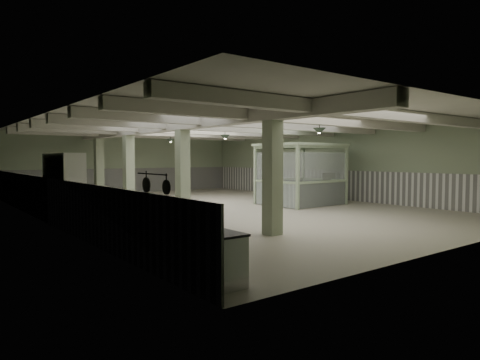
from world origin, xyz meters
TOP-DOWN VIEW (x-y plane):
  - floor at (0.00, 0.00)m, footprint 20.00×20.00m
  - ceiling at (0.00, 0.00)m, footprint 14.00×20.00m
  - wall_back at (0.00, 10.00)m, footprint 14.00×0.02m
  - wall_front at (0.00, -10.00)m, footprint 14.00×0.02m
  - wall_left at (-7.00, 0.00)m, footprint 0.02×20.00m
  - wall_right at (7.00, 0.00)m, footprint 0.02×20.00m
  - wainscot_left at (-6.97, 0.00)m, footprint 0.05×19.90m
  - wainscot_right at (6.97, 0.00)m, footprint 0.05×19.90m
  - wainscot_back at (0.00, 9.97)m, footprint 13.90×0.05m
  - girder at (-2.50, 0.00)m, footprint 0.45×19.90m
  - beam_a at (0.00, -7.50)m, footprint 13.90×0.35m
  - beam_b at (0.00, -5.00)m, footprint 13.90×0.35m
  - beam_c at (0.00, -2.50)m, footprint 13.90×0.35m
  - beam_d at (0.00, 0.00)m, footprint 13.90×0.35m
  - beam_e at (0.00, 2.50)m, footprint 13.90×0.35m
  - beam_f at (0.00, 5.00)m, footprint 13.90×0.35m
  - beam_g at (0.00, 7.50)m, footprint 13.90×0.35m
  - column_a at (-2.50, -6.00)m, footprint 0.42×0.42m
  - column_b at (-2.50, -1.00)m, footprint 0.42×0.42m
  - column_c at (-2.50, 4.00)m, footprint 0.42×0.42m
  - column_d at (-2.50, 8.00)m, footprint 0.42×0.42m
  - hook_rail at (-6.93, -7.60)m, footprint 0.02×1.20m
  - pendant_front at (0.50, -5.00)m, footprint 0.44×0.44m
  - pendant_mid at (0.50, 0.50)m, footprint 0.44×0.44m
  - pendant_back at (0.50, 5.50)m, footprint 0.44×0.44m
  - prep_counter at (-6.54, -7.00)m, footprint 0.88×5.01m
  - pitcher_near at (-6.45, -8.23)m, footprint 0.23×0.25m
  - pitcher_far at (-6.50, -7.61)m, footprint 0.19×0.22m
  - veg_colander at (-6.65, -6.00)m, footprint 0.47×0.47m
  - orange_bowl at (-6.63, -5.25)m, footprint 0.31×0.31m
  - skillet_near at (-6.88, -8.08)m, footprint 0.03×0.26m
  - skillet_far at (-6.88, -7.26)m, footprint 0.04×0.29m
  - walkin_cooler at (-6.62, -0.64)m, footprint 1.02×2.62m
  - guard_booth at (3.71, -0.98)m, footprint 3.52×3.00m
  - filing_cabinet at (5.47, -1.28)m, footprint 0.64×0.77m

SIDE VIEW (x-z plane):
  - floor at x=0.00m, z-range 0.00..0.00m
  - prep_counter at x=-6.54m, z-range 0.01..0.92m
  - filing_cabinet at x=5.47m, z-range 0.00..1.44m
  - wainscot_left at x=-6.97m, z-range 0.00..1.50m
  - wainscot_right at x=6.97m, z-range 0.00..1.50m
  - wainscot_back at x=0.00m, z-range 0.00..1.50m
  - orange_bowl at x=-6.63m, z-range 0.90..0.99m
  - veg_colander at x=-6.65m, z-range 0.90..1.08m
  - pitcher_far at x=-6.50m, z-range 0.90..1.17m
  - pitcher_near at x=-6.45m, z-range 0.90..1.19m
  - walkin_cooler at x=-6.62m, z-range 0.00..2.40m
  - skillet_near at x=-6.88m, z-range 1.50..1.76m
  - skillet_far at x=-6.88m, z-range 1.49..1.77m
  - wall_back at x=0.00m, z-range 0.00..3.60m
  - wall_front at x=0.00m, z-range 0.00..3.60m
  - wall_left at x=-7.00m, z-range 0.00..3.60m
  - wall_right at x=7.00m, z-range 0.00..3.60m
  - column_a at x=-2.50m, z-range 0.00..3.60m
  - column_b at x=-2.50m, z-range 0.00..3.60m
  - column_c at x=-2.50m, z-range 0.00..3.60m
  - column_d at x=-2.50m, z-range 0.00..3.60m
  - hook_rail at x=-6.93m, z-range 1.84..1.86m
  - guard_booth at x=3.71m, z-range 0.47..3.26m
  - pendant_front at x=0.50m, z-range 2.94..3.16m
  - pendant_mid at x=0.50m, z-range 2.94..3.16m
  - pendant_back at x=0.50m, z-range 2.94..3.16m
  - girder at x=-2.50m, z-range 3.18..3.58m
  - beam_a at x=0.00m, z-range 3.26..3.58m
  - beam_b at x=0.00m, z-range 3.26..3.58m
  - beam_c at x=0.00m, z-range 3.26..3.58m
  - beam_d at x=0.00m, z-range 3.26..3.58m
  - beam_e at x=0.00m, z-range 3.26..3.58m
  - beam_f at x=0.00m, z-range 3.26..3.58m
  - beam_g at x=0.00m, z-range 3.26..3.58m
  - ceiling at x=0.00m, z-range 3.59..3.61m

